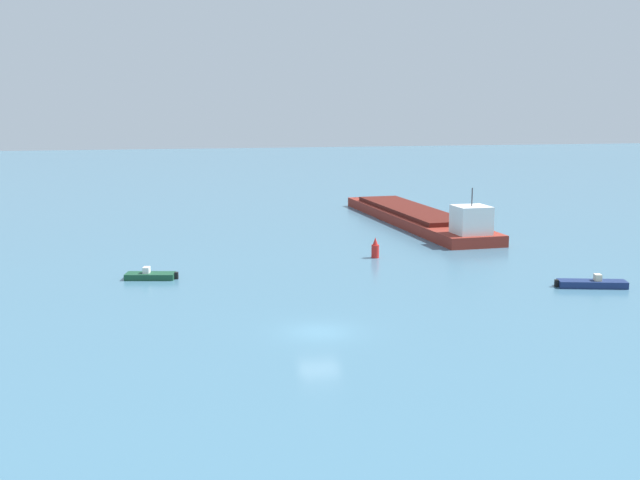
# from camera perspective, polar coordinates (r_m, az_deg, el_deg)

# --- Properties ---
(ground_plane) EXTENTS (400.00, 400.00, 0.00)m
(ground_plane) POSITION_cam_1_polar(r_m,az_deg,el_deg) (48.40, -0.05, -6.79)
(ground_plane) COLOR teal
(small_motorboat) EXTENTS (4.31, 2.32, 0.98)m
(small_motorboat) POSITION_cam_1_polar(r_m,az_deg,el_deg) (64.08, -12.36, -2.57)
(small_motorboat) COLOR #19472D
(small_motorboat) RESTS_ON ground
(fishing_skiff) EXTENTS (5.46, 2.68, 1.03)m
(fishing_skiff) POSITION_cam_1_polar(r_m,az_deg,el_deg) (63.37, 19.37, -3.04)
(fishing_skiff) COLOR navy
(fishing_skiff) RESTS_ON ground
(cargo_barge) EXTENTS (7.75, 34.40, 5.76)m
(cargo_barge) POSITION_cam_1_polar(r_m,az_deg,el_deg) (91.40, 7.19, 1.72)
(cargo_barge) COLOR maroon
(cargo_barge) RESTS_ON ground
(channel_buoy_red) EXTENTS (0.70, 0.70, 1.90)m
(channel_buoy_red) POSITION_cam_1_polar(r_m,az_deg,el_deg) (71.18, 4.09, -0.67)
(channel_buoy_red) COLOR red
(channel_buoy_red) RESTS_ON ground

